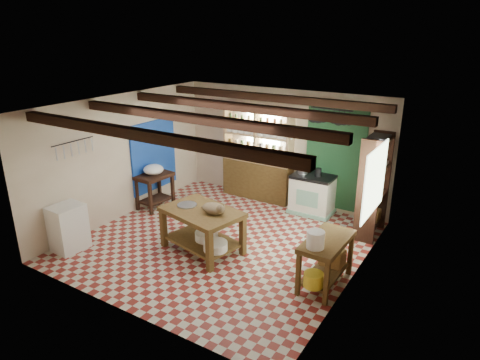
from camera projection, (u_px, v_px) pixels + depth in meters
The scene contains 30 objects.
floor at pixel (222, 242), 8.17m from camera, with size 5.00×5.00×0.02m, color maroon.
ceiling at pixel (220, 106), 7.29m from camera, with size 5.00×5.00×0.02m, color #45454A.
wall_back at pixel (283, 146), 9.73m from camera, with size 5.00×0.04×2.60m, color beige.
wall_front at pixel (117, 230), 5.73m from camera, with size 5.00×0.04×2.60m, color beige.
wall_left at pixel (123, 157), 8.96m from camera, with size 0.04×5.00×2.60m, color beige.
wall_right at pixel (358, 206), 6.49m from camera, with size 0.04×5.00×2.60m, color beige.
ceiling_beams at pixel (220, 113), 7.33m from camera, with size 5.00×3.80×0.15m, color black.
blue_wall_patch at pixel (154, 156), 9.74m from camera, with size 0.04×1.40×1.60m, color #1743B0.
green_wall_patch at pixel (335, 157), 9.10m from camera, with size 1.30×0.04×2.30m, color #1D4928.
window_back at pixel (264, 127), 9.82m from camera, with size 0.90×0.02×0.80m, color silver.
window_right at pixel (375, 181), 7.26m from camera, with size 0.02×1.30×1.20m, color silver.
utensil_rail at pixel (74, 148), 7.81m from camera, with size 0.06×0.90×0.28m, color black.
pot_rack at pixel (331, 117), 8.45m from camera, with size 0.86×0.12×0.36m, color black.
shelving_unit at pixel (258, 153), 9.91m from camera, with size 1.70×0.34×2.20m, color tan.
tall_rack at pixel (374, 186), 8.14m from camera, with size 0.40×0.86×2.00m, color black.
work_table at pixel (202, 230), 7.73m from camera, with size 1.40×0.94×0.80m, color brown.
stove at pixel (312, 194), 9.29m from camera, with size 0.89×0.60×0.87m, color #EFE5CF.
prep_table at pixel (155, 191), 9.58m from camera, with size 0.54×0.78×0.79m, color black.
white_cabinet at pixel (68, 228), 7.76m from camera, with size 0.48×0.57×0.86m, color white.
right_counter at pixel (326, 262), 6.69m from camera, with size 0.56×1.11×0.80m, color brown.
cat at pixel (213, 208), 7.43m from camera, with size 0.41×0.32×0.19m, color #876F4E.
steel_tray at pixel (187, 205), 7.79m from camera, with size 0.36×0.36×0.02m, color #B0B1B8.
basin_large at pixel (207, 236), 7.77m from camera, with size 0.42×0.42×0.15m, color white.
basin_small at pixel (215, 246), 7.40m from camera, with size 0.42×0.42×0.15m, color white.
kettle_left at pixel (303, 168), 9.22m from camera, with size 0.22×0.22×0.25m, color #B0B1B8.
kettle_right at pixel (318, 172), 9.06m from camera, with size 0.14×0.14×0.18m, color black.
enamel_bowl at pixel (153, 169), 9.41m from camera, with size 0.44×0.44×0.22m, color white.
white_bucket at pixel (315, 240), 6.26m from camera, with size 0.26×0.26×0.26m, color white.
wicker_basket at pixel (333, 257), 6.94m from camera, with size 0.37×0.29×0.26m, color #AA7D44.
yellow_tub at pixel (313, 280), 6.36m from camera, with size 0.30×0.30×0.22m, color yellow.
Camera 1 is at (4.12, -6.02, 3.87)m, focal length 32.00 mm.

